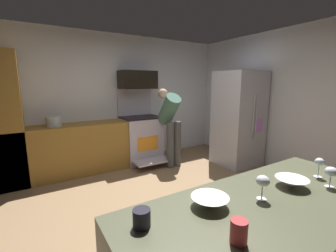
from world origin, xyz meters
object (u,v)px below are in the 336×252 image
Objects in this scene: oven_range at (141,137)px; wine_glass_far at (319,163)px; microwave at (138,80)px; refrigerator at (238,119)px; mixing_bowl_large at (210,201)px; wine_glass_mid at (331,172)px; mixing_bowl_small at (292,182)px; mug_coffee at (239,232)px; person_cook at (170,121)px; mug_tea at (142,218)px; wine_glass_near at (263,182)px; stock_pot at (53,121)px.

oven_range reaches higher than wine_glass_far.
microwave is 2.18m from refrigerator.
mixing_bowl_large is 1.50× the size of wine_glass_mid.
mug_coffee is (-0.76, -0.20, 0.02)m from mixing_bowl_small.
person_cook is 2.95m from wine_glass_far.
mixing_bowl_large is 1.02× the size of mixing_bowl_small.
mixing_bowl_small is (-2.02, -2.24, 0.01)m from refrigerator.
refrigerator reaches higher than mug_tea.
mixing_bowl_large is at bearing 161.48° from wine_glass_near.
oven_range reaches higher than wine_glass_mid.
wine_glass_mid reaches higher than mixing_bowl_large.
person_cook is at bearing 61.96° from mixing_bowl_large.
wine_glass_mid is (0.55, -0.14, -0.01)m from wine_glass_near.
microwave is at bearing 72.27° from mixing_bowl_large.
wine_glass_mid is (-0.60, -3.03, 0.11)m from person_cook.
person_cook reaches higher than mug_tea.
wine_glass_near reaches higher than mixing_bowl_small.
person_cook is 10.22× the size of wine_glass_mid.
wine_glass_near is (-1.16, -2.89, 0.11)m from person_cook.
mixing_bowl_large is 0.88× the size of stock_pot.
mug_coffee is at bearing -177.07° from wine_glass_mid.
mug_coffee is (-1.10, -0.18, -0.06)m from wine_glass_far.
refrigerator is at bearing 47.94° from mixing_bowl_small.
person_cook is 9.82× the size of wine_glass_far.
wine_glass_near is at bearing -11.03° from mug_tea.
person_cook is 3.47m from mug_coffee.
wine_glass_far is at bearing -66.17° from stock_pot.
person_cook reaches higher than oven_range.
person_cook is at bearing -53.11° from oven_range.
wine_glass_near is at bearing -136.38° from refrigerator.
microwave is 3.96m from mug_coffee.
microwave is at bearing 65.86° from mug_tea.
mixing_bowl_large is (-2.69, -2.14, 0.00)m from refrigerator.
mug_coffee is at bearing -108.25° from mixing_bowl_large.
wine_glass_far is (0.12, 0.13, 0.01)m from wine_glass_mid.
wine_glass_near is 1.07× the size of wine_glass_mid.
mixing_bowl_small is at bearing 146.26° from wine_glass_mid.
oven_range is 5.97× the size of stock_pot.
refrigerator is 8.47× the size of mixing_bowl_small.
mug_tea reaches higher than mixing_bowl_large.
microwave reaches higher than wine_glass_mid.
microwave is 4.98× the size of wine_glass_mid.
mug_tea is at bearing 175.10° from mixing_bowl_large.
wine_glass_far reaches higher than mug_coffee.
oven_range is 0.82× the size of refrigerator.
mixing_bowl_small is at bearing 0.81° from wine_glass_near.
person_cook reaches higher than mixing_bowl_large.
wine_glass_mid is (0.22, -0.15, 0.08)m from mixing_bowl_small.
mug_coffee is (-1.19, -3.61, 0.45)m from oven_range.
mixing_bowl_large is at bearing 173.09° from wine_glass_far.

